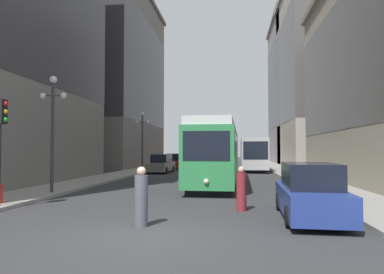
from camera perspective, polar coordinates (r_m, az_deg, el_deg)
ground_plane at (r=9.50m, az=-7.80°, el=-15.82°), size 200.00×200.00×0.00m
sidewalk_left at (r=49.97m, az=-4.70°, el=-4.62°), size 3.02×120.00×0.15m
sidewalk_right at (r=49.27m, az=12.96°, el=-4.61°), size 3.02×120.00×0.15m
streetcar at (r=23.10m, az=4.05°, el=-2.50°), size 2.94×13.99×3.89m
transit_bus at (r=39.25m, az=9.87°, el=-2.54°), size 2.69×11.98×3.45m
parked_car_left_near at (r=34.85m, az=-5.02°, el=-4.43°), size 2.03×5.06×1.82m
parked_car_left_mid at (r=41.77m, az=-3.05°, el=-4.06°), size 2.08×4.80×1.82m
parked_car_right_far at (r=12.19m, az=18.69°, el=-8.64°), size 2.02×4.90×1.82m
pedestrian_crossing_near at (r=13.22m, az=8.07°, el=-8.56°), size 0.37×0.37×1.64m
pedestrian_crossing_far at (r=10.56m, az=-8.30°, el=-9.90°), size 0.39×0.39×1.76m
traffic_light_near_left at (r=15.13m, az=-28.76°, el=1.96°), size 0.47×0.36×4.04m
lamp_post_left_near at (r=18.89m, az=-21.77°, el=3.20°), size 1.41×0.36×5.83m
lamp_post_left_far at (r=35.15m, az=-8.09°, el=0.72°), size 1.41×0.36×5.89m
building_left_corner at (r=50.37m, az=-14.66°, el=9.22°), size 14.00×21.95×23.52m
building_right_corner at (r=49.98m, az=20.79°, el=9.58°), size 10.98×16.96×23.84m
building_right_far at (r=63.02m, az=20.36°, el=7.41°), size 16.49×17.41×24.37m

